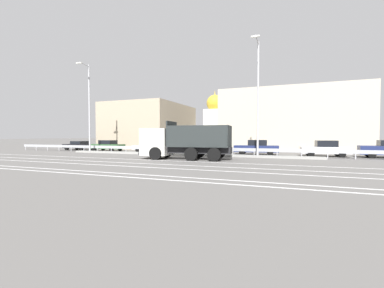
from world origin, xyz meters
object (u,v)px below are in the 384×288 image
at_px(street_lamp_1, 258,94).
at_px(parked_car_1, 107,146).
at_px(parked_car_5, 325,149).
at_px(parked_car_0, 79,145).
at_px(church_tower, 215,121).
at_px(parked_car_2, 152,146).
at_px(median_road_sign, 152,143).
at_px(parked_car_4, 257,147).
at_px(dump_truck, 174,144).
at_px(street_lamp_0, 89,105).
at_px(parked_car_3, 204,146).

height_order(street_lamp_1, parked_car_1, street_lamp_1).
bearing_deg(street_lamp_1, parked_car_5, 30.14).
bearing_deg(parked_car_0, church_tower, -32.46).
bearing_deg(street_lamp_1, parked_car_2, 165.28).
height_order(median_road_sign, parked_car_5, median_road_sign).
height_order(parked_car_0, parked_car_5, parked_car_5).
bearing_deg(street_lamp_1, parked_car_4, 98.20).
bearing_deg(parked_car_5, dump_truck, 115.82).
xyz_separation_m(dump_truck, parked_car_4, (5.93, 7.22, -0.52)).
bearing_deg(street_lamp_1, street_lamp_0, 179.91).
xyz_separation_m(parked_car_1, church_tower, (8.02, 21.83, 4.14)).
height_order(street_lamp_0, parked_car_4, street_lamp_0).
relative_size(street_lamp_1, parked_car_3, 2.16).
xyz_separation_m(median_road_sign, parked_car_2, (-1.82, 3.17, -0.52)).
xyz_separation_m(parked_car_4, church_tower, (-10.70, 21.66, 4.08)).
height_order(parked_car_1, parked_car_3, parked_car_3).
bearing_deg(parked_car_3, street_lamp_1, 57.77).
bearing_deg(parked_car_4, dump_truck, 136.92).
height_order(dump_truck, church_tower, church_tower).
bearing_deg(dump_truck, parked_car_4, -45.14).
bearing_deg(parked_car_1, parked_car_0, 86.76).
xyz_separation_m(parked_car_2, parked_car_3, (6.46, 0.23, 0.09)).
bearing_deg(parked_car_2, dump_truck, -138.47).
bearing_deg(parked_car_0, street_lamp_0, -125.93).
height_order(parked_car_1, church_tower, church_tower).
bearing_deg(parked_car_4, parked_car_0, 85.57).
bearing_deg(parked_car_3, street_lamp_0, -77.26).
distance_m(median_road_sign, street_lamp_0, 9.39).
distance_m(street_lamp_1, church_tower, 27.39).
distance_m(dump_truck, parked_car_4, 9.35).
xyz_separation_m(parked_car_1, parked_car_2, (6.46, 0.19, -0.03)).
bearing_deg(dump_truck, parked_car_3, -6.71).
xyz_separation_m(parked_car_1, parked_car_3, (12.92, 0.42, 0.07)).
bearing_deg(parked_car_2, parked_car_0, 88.88).
height_order(parked_car_4, church_tower, church_tower).
bearing_deg(street_lamp_1, median_road_sign, 179.05).
bearing_deg(parked_car_5, street_lamp_1, 115.24).
relative_size(median_road_sign, church_tower, 0.21).
relative_size(median_road_sign, parked_car_1, 0.50).
distance_m(dump_truck, parked_car_5, 14.21).
distance_m(median_road_sign, parked_car_2, 3.69).
relative_size(parked_car_0, parked_car_2, 0.92).
bearing_deg(parked_car_3, parked_car_5, 86.45).
bearing_deg(dump_truck, parked_car_2, 35.46).
xyz_separation_m(parked_car_3, parked_car_4, (5.80, -0.24, -0.01)).
bearing_deg(parked_car_3, median_road_sign, -56.36).
height_order(parked_car_0, parked_car_4, parked_car_4).
distance_m(street_lamp_0, church_tower, 26.24).
xyz_separation_m(parked_car_0, parked_car_2, (11.62, -0.29, 0.03)).
bearing_deg(median_road_sign, parked_car_0, 165.57).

